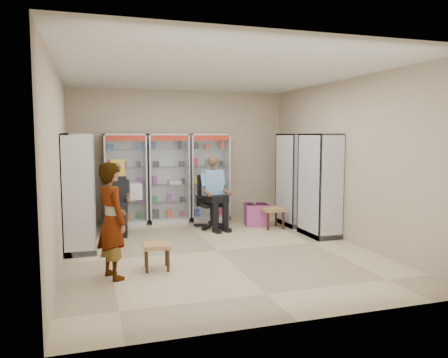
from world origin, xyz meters
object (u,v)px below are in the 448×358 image
object	(u,v)px
cabinet_back_right	(209,177)
woven_stool_a	(272,218)
cabinet_right_near	(320,185)
cabinet_left_near	(79,193)
cabinet_right_far	(294,180)
cabinet_back_mid	(168,178)
pink_trunk	(256,215)
standing_man	(112,221)
cabinet_left_far	(80,186)
woven_stool_b	(157,256)
wooden_chair	(117,209)
cabinet_back_left	(125,180)
seated_shopkeeper	(212,195)
office_chair	(212,201)

from	to	relation	value
cabinet_back_right	woven_stool_a	size ratio (longest dim) A/B	4.56
cabinet_right_near	cabinet_left_near	bearing A→B (deg)	87.43
cabinet_right_near	cabinet_back_right	bearing A→B (deg)	36.16
woven_stool_a	cabinet_right_far	bearing A→B (deg)	18.02
cabinet_back_mid	cabinet_back_right	distance (m)	0.95
pink_trunk	standing_man	xyz separation A→B (m)	(-3.20, -2.70, 0.57)
cabinet_left_far	standing_man	size ratio (longest dim) A/B	1.25
woven_stool_b	cabinet_right_far	bearing A→B (deg)	34.54
cabinet_back_right	cabinet_right_far	size ratio (longest dim) A/B	1.00
cabinet_back_mid	cabinet_back_right	world-z (taller)	same
wooden_chair	woven_stool_a	distance (m)	3.24
cabinet_right_far	woven_stool_a	distance (m)	1.01
cabinet_left_near	standing_man	distance (m)	1.70
wooden_chair	woven_stool_b	world-z (taller)	wooden_chair
cabinet_back_mid	standing_man	xyz separation A→B (m)	(-1.43, -3.66, -0.20)
cabinet_back_mid	woven_stool_b	xyz separation A→B (m)	(-0.80, -3.46, -0.81)
cabinet_right_far	cabinet_right_near	world-z (taller)	same
cabinet_back_left	cabinet_right_far	size ratio (longest dim) A/B	1.00
cabinet_left_near	woven_stool_b	size ratio (longest dim) A/B	5.23
standing_man	cabinet_back_mid	bearing A→B (deg)	-42.96
standing_man	cabinet_right_near	bearing A→B (deg)	-91.93
cabinet_back_left	cabinet_back_mid	xyz separation A→B (m)	(0.95, 0.00, 0.00)
seated_shopkeeper	woven_stool_a	size ratio (longest dim) A/B	3.28
wooden_chair	woven_stool_a	world-z (taller)	wooden_chair
pink_trunk	cabinet_back_right	bearing A→B (deg)	130.25
cabinet_left_near	wooden_chair	xyz separation A→B (m)	(0.68, 1.30, -0.53)
cabinet_back_right	standing_man	world-z (taller)	cabinet_back_right
woven_stool_a	cabinet_back_left	bearing A→B (deg)	155.61
cabinet_back_right	woven_stool_b	distance (m)	3.96
cabinet_back_mid	wooden_chair	distance (m)	1.50
woven_stool_a	standing_man	xyz separation A→B (m)	(-3.41, -2.34, 0.58)
standing_man	cabinet_right_far	bearing A→B (deg)	-79.33
cabinet_back_left	woven_stool_a	size ratio (longest dim) A/B	4.56
cabinet_back_mid	office_chair	distance (m)	1.25
cabinet_back_right	pink_trunk	size ratio (longest dim) A/B	4.07
cabinet_right_far	office_chair	size ratio (longest dim) A/B	1.77
cabinet_right_far	cabinet_left_far	size ratio (longest dim) A/B	1.00
cabinet_left_far	standing_man	world-z (taller)	cabinet_left_far
cabinet_right_near	cabinet_back_mid	bearing A→B (deg)	49.16
cabinet_right_near	woven_stool_b	size ratio (longest dim) A/B	5.23
cabinet_left_far	wooden_chair	size ratio (longest dim) A/B	2.13
woven_stool_a	wooden_chair	bearing A→B (deg)	169.36
woven_stool_a	woven_stool_b	xyz separation A→B (m)	(-2.77, -2.13, -0.03)
woven_stool_b	cabinet_back_mid	bearing A→B (deg)	76.99
cabinet_left_near	wooden_chair	bearing A→B (deg)	152.39
cabinet_back_left	cabinet_left_near	xyz separation A→B (m)	(-0.93, -2.03, 0.00)
cabinet_back_left	cabinet_left_near	world-z (taller)	same
cabinet_back_right	woven_stool_b	xyz separation A→B (m)	(-1.75, -3.46, -0.81)
cabinet_back_left	wooden_chair	distance (m)	0.94
cabinet_back_left	cabinet_left_near	distance (m)	2.23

